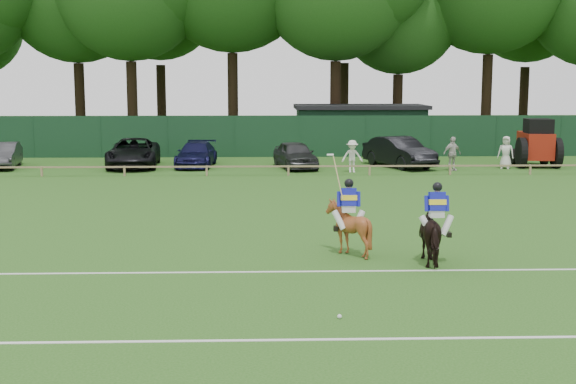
{
  "coord_description": "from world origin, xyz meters",
  "views": [
    {
      "loc": [
        -0.22,
        -19.45,
        4.73
      ],
      "look_at": [
        0.5,
        3.0,
        1.4
      ],
      "focal_mm": 48.0,
      "sensor_mm": 36.0,
      "label": 1
    }
  ],
  "objects_px": {
    "spectator_left": "(352,156)",
    "spectator_right": "(506,152)",
    "sedan_navy": "(196,154)",
    "estate_black": "(399,152)",
    "spectator_mid": "(452,154)",
    "tractor": "(536,144)",
    "sedan_grey": "(3,155)",
    "horse_dark": "(436,234)",
    "hatch_grey": "(295,155)",
    "suv_black": "(133,153)",
    "utility_shed": "(360,128)",
    "horse_chestnut": "(348,228)",
    "polo_ball": "(340,316)"
  },
  "relations": [
    {
      "from": "spectator_left",
      "to": "spectator_right",
      "type": "xyz_separation_m",
      "value": [
        8.29,
        1.37,
        0.04
      ]
    },
    {
      "from": "sedan_navy",
      "to": "estate_black",
      "type": "height_order",
      "value": "estate_black"
    },
    {
      "from": "spectator_mid",
      "to": "tractor",
      "type": "distance_m",
      "value": 5.2
    },
    {
      "from": "sedan_grey",
      "to": "spectator_right",
      "type": "height_order",
      "value": "spectator_right"
    },
    {
      "from": "spectator_right",
      "to": "estate_black",
      "type": "bearing_deg",
      "value": -161.44
    },
    {
      "from": "horse_dark",
      "to": "spectator_right",
      "type": "relative_size",
      "value": 1.05
    },
    {
      "from": "spectator_left",
      "to": "spectator_mid",
      "type": "distance_m",
      "value": 5.27
    },
    {
      "from": "sedan_navy",
      "to": "estate_black",
      "type": "xyz_separation_m",
      "value": [
        10.91,
        -0.58,
        0.15
      ]
    },
    {
      "from": "hatch_grey",
      "to": "horse_dark",
      "type": "bearing_deg",
      "value": -95.21
    },
    {
      "from": "sedan_navy",
      "to": "tractor",
      "type": "relative_size",
      "value": 1.41
    },
    {
      "from": "suv_black",
      "to": "estate_black",
      "type": "relative_size",
      "value": 1.13
    },
    {
      "from": "estate_black",
      "to": "spectator_right",
      "type": "relative_size",
      "value": 2.86
    },
    {
      "from": "hatch_grey",
      "to": "utility_shed",
      "type": "relative_size",
      "value": 0.5
    },
    {
      "from": "estate_black",
      "to": "spectator_right",
      "type": "distance_m",
      "value": 5.56
    },
    {
      "from": "sedan_grey",
      "to": "tractor",
      "type": "relative_size",
      "value": 1.27
    },
    {
      "from": "spectator_right",
      "to": "hatch_grey",
      "type": "bearing_deg",
      "value": -154.91
    },
    {
      "from": "horse_chestnut",
      "to": "suv_black",
      "type": "height_order",
      "value": "suv_black"
    },
    {
      "from": "horse_dark",
      "to": "sedan_navy",
      "type": "distance_m",
      "value": 23.62
    },
    {
      "from": "horse_chestnut",
      "to": "suv_black",
      "type": "distance_m",
      "value": 22.92
    },
    {
      "from": "hatch_grey",
      "to": "polo_ball",
      "type": "height_order",
      "value": "hatch_grey"
    },
    {
      "from": "sedan_grey",
      "to": "spectator_mid",
      "type": "bearing_deg",
      "value": -14.14
    },
    {
      "from": "suv_black",
      "to": "spectator_right",
      "type": "bearing_deg",
      "value": -7.8
    },
    {
      "from": "horse_dark",
      "to": "sedan_grey",
      "type": "relative_size",
      "value": 0.44
    },
    {
      "from": "estate_black",
      "to": "spectator_left",
      "type": "distance_m",
      "value": 3.59
    },
    {
      "from": "spectator_right",
      "to": "utility_shed",
      "type": "bearing_deg",
      "value": 152.34
    },
    {
      "from": "suv_black",
      "to": "sedan_navy",
      "type": "xyz_separation_m",
      "value": [
        3.34,
        0.17,
        -0.11
      ]
    },
    {
      "from": "horse_dark",
      "to": "sedan_grey",
      "type": "xyz_separation_m",
      "value": [
        -18.23,
        21.87,
        -0.08
      ]
    },
    {
      "from": "spectator_mid",
      "to": "spectator_left",
      "type": "bearing_deg",
      "value": 164.72
    },
    {
      "from": "horse_dark",
      "to": "utility_shed",
      "type": "xyz_separation_m",
      "value": [
        1.8,
        30.22,
        0.77
      ]
    },
    {
      "from": "suv_black",
      "to": "sedan_navy",
      "type": "relative_size",
      "value": 1.22
    },
    {
      "from": "sedan_grey",
      "to": "polo_ball",
      "type": "height_order",
      "value": "sedan_grey"
    },
    {
      "from": "horse_chestnut",
      "to": "spectator_mid",
      "type": "distance_m",
      "value": 20.3
    },
    {
      "from": "suv_black",
      "to": "polo_ball",
      "type": "distance_m",
      "value": 27.9
    },
    {
      "from": "sedan_navy",
      "to": "spectator_mid",
      "type": "distance_m",
      "value": 13.54
    },
    {
      "from": "horse_dark",
      "to": "spectator_mid",
      "type": "bearing_deg",
      "value": -104.54
    },
    {
      "from": "horse_dark",
      "to": "spectator_mid",
      "type": "height_order",
      "value": "spectator_mid"
    },
    {
      "from": "hatch_grey",
      "to": "spectator_mid",
      "type": "distance_m",
      "value": 8.15
    },
    {
      "from": "suv_black",
      "to": "spectator_mid",
      "type": "bearing_deg",
      "value": -11.2
    },
    {
      "from": "spectator_left",
      "to": "polo_ball",
      "type": "bearing_deg",
      "value": -98.57
    },
    {
      "from": "suv_black",
      "to": "sedan_navy",
      "type": "height_order",
      "value": "suv_black"
    },
    {
      "from": "spectator_left",
      "to": "spectator_mid",
      "type": "xyz_separation_m",
      "value": [
        5.24,
        0.57,
        0.06
      ]
    },
    {
      "from": "suv_black",
      "to": "polo_ball",
      "type": "bearing_deg",
      "value": -76.42
    },
    {
      "from": "sedan_grey",
      "to": "hatch_grey",
      "type": "distance_m",
      "value": 15.51
    },
    {
      "from": "estate_black",
      "to": "spectator_right",
      "type": "bearing_deg",
      "value": -33.1
    },
    {
      "from": "tractor",
      "to": "utility_shed",
      "type": "bearing_deg",
      "value": 138.93
    },
    {
      "from": "spectator_left",
      "to": "tractor",
      "type": "relative_size",
      "value": 0.5
    },
    {
      "from": "utility_shed",
      "to": "tractor",
      "type": "bearing_deg",
      "value": -45.75
    },
    {
      "from": "horse_dark",
      "to": "sedan_navy",
      "type": "relative_size",
      "value": 0.4
    },
    {
      "from": "spectator_left",
      "to": "utility_shed",
      "type": "height_order",
      "value": "utility_shed"
    },
    {
      "from": "horse_dark",
      "to": "sedan_navy",
      "type": "xyz_separation_m",
      "value": [
        -8.05,
        22.21,
        -0.1
      ]
    }
  ]
}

